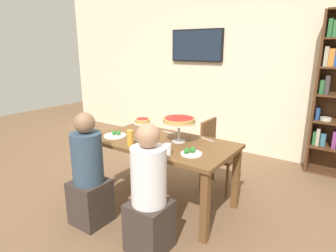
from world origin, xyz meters
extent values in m
plane|color=brown|center=(0.00, 0.00, 0.00)|extent=(12.00, 12.00, 0.00)
cube|color=beige|center=(0.00, 2.20, 1.40)|extent=(8.00, 0.12, 2.80)
cube|color=brown|center=(0.00, 0.00, 0.72)|extent=(1.57, 0.85, 0.04)
cube|color=brown|center=(-0.72, -0.36, 0.35)|extent=(0.07, 0.07, 0.70)
cube|color=brown|center=(0.72, -0.36, 0.35)|extent=(0.07, 0.07, 0.70)
cube|color=brown|center=(-0.72, 0.36, 0.35)|extent=(0.07, 0.07, 0.70)
cube|color=brown|center=(0.72, 0.36, 0.35)|extent=(0.07, 0.07, 0.70)
cube|color=#4C2D19|center=(1.19, 1.98, 1.10)|extent=(0.03, 0.30, 2.20)
cube|color=#2D6B38|center=(1.25, 1.98, 0.49)|extent=(0.04, 0.13, 0.19)
cube|color=#B2A88E|center=(1.29, 1.98, 0.52)|extent=(0.04, 0.12, 0.25)
cylinder|color=#3D7084|center=(1.35, 1.98, 0.48)|extent=(0.08, 0.08, 0.18)
cube|color=#7A3370|center=(1.50, 1.98, 0.51)|extent=(0.05, 0.13, 0.24)
cube|color=navy|center=(1.25, 1.98, 0.84)|extent=(0.04, 0.13, 0.17)
cylinder|color=beige|center=(1.35, 1.98, 0.78)|extent=(0.15, 0.15, 0.04)
cube|color=#2D6B38|center=(1.25, 1.98, 1.22)|extent=(0.05, 0.13, 0.19)
cube|color=#3D3838|center=(1.31, 1.98, 1.25)|extent=(0.05, 0.13, 0.25)
cube|color=#B2A88E|center=(1.25, 1.98, 1.62)|extent=(0.05, 0.13, 0.26)
cube|color=orange|center=(1.32, 1.98, 1.61)|extent=(0.07, 0.13, 0.23)
cube|color=#2D6B38|center=(1.25, 1.98, 1.97)|extent=(0.05, 0.13, 0.23)
cube|color=#2D6B38|center=(1.31, 1.98, 1.96)|extent=(0.05, 0.13, 0.21)
cube|color=black|center=(-0.78, 2.11, 1.77)|extent=(0.98, 0.05, 0.55)
cube|color=#192333|center=(-0.78, 2.08, 1.77)|extent=(0.94, 0.01, 0.51)
cube|color=#382D28|center=(0.37, -0.71, 0.23)|extent=(0.34, 0.34, 0.45)
cylinder|color=silver|center=(0.37, -0.71, 0.70)|extent=(0.30, 0.30, 0.50)
sphere|color=#A87A5B|center=(0.37, -0.71, 1.05)|extent=(0.20, 0.20, 0.20)
cube|color=#382D28|center=(-0.37, -0.74, 0.23)|extent=(0.34, 0.34, 0.45)
cylinder|color=#33475B|center=(-0.37, -0.74, 0.70)|extent=(0.30, 0.30, 0.50)
sphere|color=#846047|center=(-0.37, -0.74, 1.05)|extent=(0.20, 0.20, 0.20)
cube|color=brown|center=(0.39, 0.69, 0.43)|extent=(0.40, 0.40, 0.04)
cube|color=brown|center=(0.21, 0.69, 0.66)|extent=(0.04, 0.36, 0.42)
cylinder|color=brown|center=(0.56, 0.86, 0.21)|extent=(0.04, 0.04, 0.41)
cylinder|color=brown|center=(0.56, 0.51, 0.21)|extent=(0.04, 0.04, 0.41)
cylinder|color=brown|center=(0.21, 0.86, 0.21)|extent=(0.04, 0.04, 0.41)
cylinder|color=brown|center=(0.21, 0.51, 0.21)|extent=(0.04, 0.04, 0.41)
cylinder|color=silver|center=(0.15, 0.08, 0.75)|extent=(0.15, 0.15, 0.01)
cylinder|color=silver|center=(0.15, 0.08, 0.85)|extent=(0.03, 0.03, 0.20)
cylinder|color=silver|center=(0.15, 0.08, 0.95)|extent=(0.38, 0.38, 0.01)
cylinder|color=tan|center=(0.15, 0.08, 0.98)|extent=(0.35, 0.35, 0.05)
cylinder|color=maroon|center=(0.15, 0.08, 1.01)|extent=(0.31, 0.31, 0.00)
cylinder|color=silver|center=(-0.17, -0.13, 0.75)|extent=(0.15, 0.15, 0.01)
cylinder|color=silver|center=(-0.17, -0.13, 0.85)|extent=(0.03, 0.03, 0.19)
cylinder|color=silver|center=(-0.17, -0.13, 0.95)|extent=(0.19, 0.19, 0.01)
cylinder|color=tan|center=(-0.17, -0.13, 0.97)|extent=(0.16, 0.16, 0.04)
cylinder|color=maroon|center=(-0.17, -0.13, 1.00)|extent=(0.13, 0.13, 0.00)
cylinder|color=white|center=(-0.56, -0.17, 0.75)|extent=(0.26, 0.26, 0.01)
sphere|color=#2D7028|center=(-0.58, -0.17, 0.78)|extent=(0.05, 0.05, 0.05)
sphere|color=#2D7028|center=(-0.53, -0.14, 0.78)|extent=(0.05, 0.05, 0.05)
cylinder|color=white|center=(0.46, -0.17, 0.75)|extent=(0.21, 0.21, 0.01)
sphere|color=#2D7028|center=(0.46, -0.15, 0.78)|extent=(0.06, 0.06, 0.06)
sphere|color=#2D7028|center=(0.42, -0.22, 0.77)|extent=(0.04, 0.04, 0.04)
sphere|color=#2D7028|center=(0.43, -0.20, 0.78)|extent=(0.05, 0.05, 0.05)
cylinder|color=gold|center=(-0.20, -0.31, 0.82)|extent=(0.07, 0.07, 0.16)
cylinder|color=white|center=(0.27, -0.31, 0.79)|extent=(0.08, 0.08, 0.11)
cube|color=silver|center=(-0.13, 0.31, 0.74)|extent=(0.18, 0.04, 0.00)
cube|color=silver|center=(0.38, 0.32, 0.74)|extent=(0.18, 0.07, 0.00)
cube|color=silver|center=(0.00, -0.33, 0.74)|extent=(0.18, 0.02, 0.00)
cube|color=silver|center=(-0.61, 0.34, 0.74)|extent=(0.18, 0.02, 0.00)
camera|label=1|loc=(1.75, -2.42, 1.73)|focal=30.67mm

